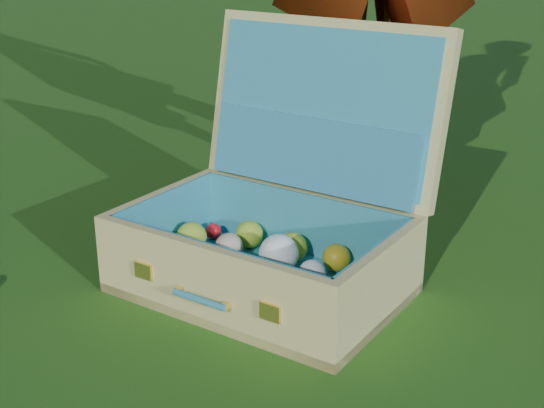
{
  "coord_description": "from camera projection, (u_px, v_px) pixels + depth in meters",
  "views": [
    {
      "loc": [
        0.51,
        -1.36,
        0.82
      ],
      "look_at": [
        0.03,
        0.22,
        0.19
      ],
      "focal_mm": 50.0,
      "sensor_mm": 36.0,
      "label": 1
    }
  ],
  "objects": [
    {
      "name": "ground",
      "position": [
        230.0,
        318.0,
        1.65
      ],
      "size": [
        60.0,
        60.0,
        0.0
      ],
      "primitive_type": "plane",
      "color": "#215114",
      "rests_on": "ground"
    },
    {
      "name": "suitcase",
      "position": [
        283.0,
        214.0,
        1.77
      ],
      "size": [
        0.75,
        0.7,
        0.59
      ],
      "rotation": [
        0.0,
        0.0,
        -0.29
      ],
      "color": "#DCCB76",
      "rests_on": "ground"
    }
  ]
}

